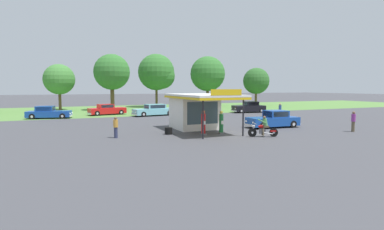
% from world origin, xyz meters
% --- Properties ---
extents(ground_plane, '(300.00, 300.00, 0.00)m').
position_xyz_m(ground_plane, '(0.00, 0.00, 0.00)').
color(ground_plane, '#424247').
extents(grass_verge_strip, '(120.00, 24.00, 0.01)m').
position_xyz_m(grass_verge_strip, '(0.00, 30.00, 0.00)').
color(grass_verge_strip, '#56843D').
rests_on(grass_verge_strip, ground).
extents(service_station_kiosk, '(4.26, 7.95, 3.56)m').
position_xyz_m(service_station_kiosk, '(-1.98, 4.16, 1.82)').
color(service_station_kiosk, silver).
rests_on(service_station_kiosk, ground).
extents(gas_pump_nearside, '(0.44, 0.44, 1.92)m').
position_xyz_m(gas_pump_nearside, '(-2.77, 0.97, 0.88)').
color(gas_pump_nearside, slate).
rests_on(gas_pump_nearside, ground).
extents(gas_pump_offside, '(0.44, 0.44, 1.83)m').
position_xyz_m(gas_pump_offside, '(-1.19, 0.97, 0.83)').
color(gas_pump_offside, slate).
rests_on(gas_pump_offside, ground).
extents(motorcycle_with_rider, '(2.13, 1.01, 1.58)m').
position_xyz_m(motorcycle_with_rider, '(0.94, -1.72, 0.65)').
color(motorcycle_with_rider, black).
rests_on(motorcycle_with_rider, ground).
extents(featured_classic_sedan, '(5.08, 2.14, 1.57)m').
position_xyz_m(featured_classic_sedan, '(5.02, 2.35, 0.70)').
color(featured_classic_sedan, '#19479E').
rests_on(featured_classic_sedan, ground).
extents(parked_car_second_row_spare, '(5.75, 2.72, 1.51)m').
position_xyz_m(parked_car_second_row_spare, '(-1.93, 17.96, 0.70)').
color(parked_car_second_row_spare, '#7AC6D1').
rests_on(parked_car_second_row_spare, ground).
extents(parked_car_back_row_left, '(5.29, 2.76, 1.49)m').
position_xyz_m(parked_car_back_row_left, '(-14.52, 19.42, 0.67)').
color(parked_car_back_row_left, '#19479E').
rests_on(parked_car_back_row_left, ground).
extents(parked_car_back_row_centre_right, '(5.08, 2.47, 1.63)m').
position_xyz_m(parked_car_back_row_centre_right, '(12.34, 17.31, 0.73)').
color(parked_car_back_row_centre_right, black).
rests_on(parked_car_back_row_centre_right, ground).
extents(parked_car_back_row_centre, '(5.37, 2.82, 1.44)m').
position_xyz_m(parked_car_back_row_centre, '(6.07, 20.05, 0.65)').
color(parked_car_back_row_centre, red).
rests_on(parked_car_back_row_centre, ground).
extents(parked_car_back_row_centre_left, '(5.23, 2.72, 1.45)m').
position_xyz_m(parked_car_back_row_centre_left, '(-7.45, 21.60, 0.66)').
color(parked_car_back_row_centre_left, red).
rests_on(parked_car_back_row_centre_left, ground).
extents(bystander_admiring_sedan, '(0.37, 0.37, 1.70)m').
position_xyz_m(bystander_admiring_sedan, '(12.24, 10.24, 0.91)').
color(bystander_admiring_sedan, '#2D3351').
rests_on(bystander_admiring_sedan, ground).
extents(bystander_standing_back_lot, '(0.34, 0.34, 1.53)m').
position_xyz_m(bystander_standing_back_lot, '(3.17, 15.46, 0.81)').
color(bystander_standing_back_lot, '#2D3351').
rests_on(bystander_standing_back_lot, ground).
extents(bystander_chatting_near_pumps, '(0.34, 0.34, 1.57)m').
position_xyz_m(bystander_chatting_near_pumps, '(-9.33, 2.07, 0.82)').
color(bystander_chatting_near_pumps, '#2D3351').
rests_on(bystander_chatting_near_pumps, ground).
extents(bystander_leaning_by_kiosk, '(0.34, 0.34, 1.71)m').
position_xyz_m(bystander_leaning_by_kiosk, '(9.40, -2.51, 0.91)').
color(bystander_leaning_by_kiosk, brown).
rests_on(bystander_leaning_by_kiosk, ground).
extents(tree_oak_centre, '(4.94, 5.09, 7.47)m').
position_xyz_m(tree_oak_centre, '(-13.43, 33.87, 4.86)').
color(tree_oak_centre, brown).
rests_on(tree_oak_centre, ground).
extents(tree_oak_left, '(6.80, 6.80, 9.75)m').
position_xyz_m(tree_oak_left, '(13.21, 33.30, 6.23)').
color(tree_oak_left, brown).
rests_on(tree_oak_left, ground).
extents(tree_oak_far_right, '(5.21, 5.21, 7.59)m').
position_xyz_m(tree_oak_far_right, '(22.79, 30.56, 4.96)').
color(tree_oak_far_right, brown).
rests_on(tree_oak_far_right, ground).
extents(tree_oak_far_left, '(6.79, 6.79, 9.93)m').
position_xyz_m(tree_oak_far_left, '(3.61, 34.68, 6.34)').
color(tree_oak_far_left, brown).
rests_on(tree_oak_far_left, ground).
extents(tree_oak_distant_spare, '(5.76, 5.76, 9.05)m').
position_xyz_m(tree_oak_distant_spare, '(-5.48, 30.04, 6.13)').
color(tree_oak_distant_spare, brown).
rests_on(tree_oak_distant_spare, ground).
extents(spare_tire_stack, '(0.60, 0.60, 0.54)m').
position_xyz_m(spare_tire_stack, '(-5.23, 2.20, 0.27)').
color(spare_tire_stack, black).
rests_on(spare_tire_stack, ground).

